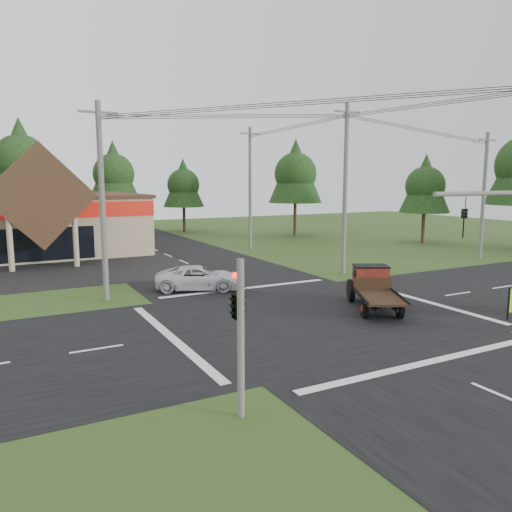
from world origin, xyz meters
TOP-DOWN VIEW (x-y plane):
  - ground at (0.00, 0.00)m, footprint 120.00×120.00m
  - road_ns at (0.00, 0.00)m, footprint 12.00×120.00m
  - road_ew at (0.00, 0.00)m, footprint 120.00×12.00m
  - traffic_signal_corner at (-7.50, -7.32)m, footprint 0.53×2.48m
  - utility_pole_nw at (-8.00, 8.00)m, footprint 2.00×0.30m
  - utility_pole_ne at (8.00, 8.00)m, footprint 2.00×0.30m
  - utility_pole_far at (22.00, 8.00)m, footprint 2.00×0.30m
  - utility_pole_n at (8.00, 22.00)m, footprint 2.00×0.30m
  - tree_row_c at (-10.00, 41.00)m, footprint 7.28×7.28m
  - tree_row_d at (0.00, 42.00)m, footprint 6.16×6.16m
  - tree_row_e at (8.00, 40.00)m, footprint 5.04×5.04m
  - tree_side_ne at (18.00, 30.00)m, footprint 6.16×6.16m
  - tree_side_e_near at (26.00, 18.00)m, footprint 5.04×5.04m
  - antique_flatbed_truck at (3.42, -0.46)m, footprint 4.11×5.44m
  - white_pickup at (-2.60, 8.07)m, footprint 5.61×4.22m

SIDE VIEW (x-z plane):
  - ground at x=0.00m, z-range 0.00..0.00m
  - road_ns at x=0.00m, z-range 0.00..0.02m
  - road_ew at x=0.00m, z-range 0.00..0.02m
  - white_pickup at x=-2.60m, z-range 0.00..1.42m
  - antique_flatbed_truck at x=3.42m, z-range 0.00..2.14m
  - traffic_signal_corner at x=-7.50m, z-range 1.32..5.72m
  - utility_pole_far at x=22.00m, z-range 0.14..10.34m
  - utility_pole_nw at x=-8.00m, z-range 0.14..10.64m
  - utility_pole_n at x=8.00m, z-range 0.14..11.34m
  - utility_pole_ne at x=8.00m, z-range 0.14..11.64m
  - tree_row_e at x=8.00m, z-range 1.49..10.58m
  - tree_side_e_near at x=26.00m, z-range 1.49..10.58m
  - tree_row_d at x=0.00m, z-range 1.82..12.93m
  - tree_side_ne at x=18.00m, z-range 1.82..12.93m
  - tree_row_c at x=-10.00m, z-range 2.16..15.29m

